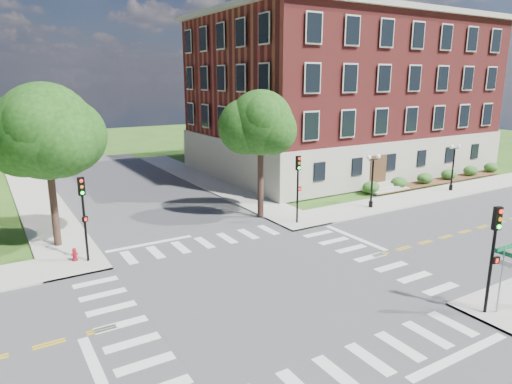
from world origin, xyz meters
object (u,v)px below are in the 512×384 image
street_sign_pole (503,266)px  traffic_signal_ne (298,180)px  twin_lamp_west (372,178)px  twin_lamp_east (453,164)px  traffic_signal_se (494,246)px  traffic_signal_nw (83,208)px  fire_hydrant (75,255)px

street_sign_pole → traffic_signal_ne: bearing=89.6°
twin_lamp_west → twin_lamp_east: bearing=1.8°
traffic_signal_se → twin_lamp_east: traffic_signal_se is taller
traffic_signal_ne → traffic_signal_nw: bearing=178.5°
twin_lamp_east → traffic_signal_se: bearing=-140.4°
traffic_signal_se → traffic_signal_ne: same height
traffic_signal_nw → fire_hydrant: (-0.63, 0.42, -2.72)m
twin_lamp_east → fire_hydrant: size_ratio=5.64×
traffic_signal_nw → twin_lamp_east: (32.06, 0.14, -0.66)m
traffic_signal_nw → twin_lamp_east: bearing=0.3°
traffic_signal_se → traffic_signal_nw: bearing=132.2°
traffic_signal_se → traffic_signal_ne: bearing=87.8°
traffic_signal_ne → twin_lamp_west: size_ratio=1.13×
traffic_signal_ne → twin_lamp_east: (17.83, 0.53, -0.66)m
street_sign_pole → traffic_signal_nw: bearing=132.6°
twin_lamp_east → street_sign_pole: size_ratio=1.36×
fire_hydrant → street_sign_pole: bearing=-46.9°
traffic_signal_se → street_sign_pole: size_ratio=1.55×
traffic_signal_nw → street_sign_pole: bearing=-47.4°
traffic_signal_ne → twin_lamp_west: traffic_signal_ne is taller
twin_lamp_east → fire_hydrant: (-32.69, 0.28, -2.06)m
traffic_signal_ne → twin_lamp_east: bearing=1.7°
traffic_signal_se → traffic_signal_nw: same height
traffic_signal_ne → twin_lamp_west: (7.40, 0.19, -0.66)m
traffic_signal_se → twin_lamp_east: size_ratio=1.13×
twin_lamp_east → street_sign_pole: twin_lamp_east is taller
traffic_signal_ne → street_sign_pole: size_ratio=1.55×
twin_lamp_west → fire_hydrant: twin_lamp_west is taller
traffic_signal_ne → twin_lamp_west: bearing=1.5°
twin_lamp_east → fire_hydrant: 32.76m
twin_lamp_west → traffic_signal_ne: bearing=-178.5°
traffic_signal_nw → twin_lamp_west: bearing=-0.5°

